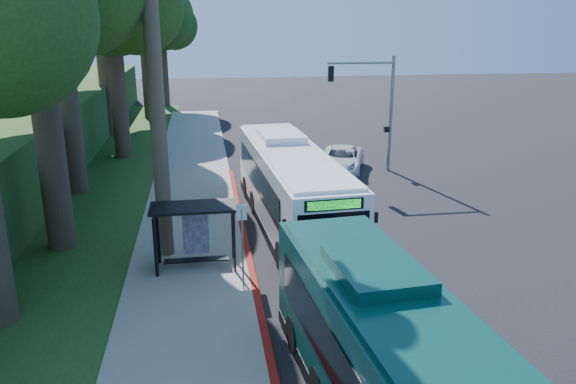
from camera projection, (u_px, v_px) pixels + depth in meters
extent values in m
plane|color=black|center=(356.00, 231.00, 25.03)|extent=(140.00, 140.00, 0.00)
cube|color=gray|center=(190.00, 239.00, 23.96)|extent=(4.50, 70.00, 0.12)
cube|color=maroon|center=(252.00, 276.00, 20.51)|extent=(0.25, 30.00, 0.13)
cube|color=#234719|center=(76.00, 209.00, 27.87)|extent=(8.00, 70.00, 0.06)
cube|color=black|center=(194.00, 207.00, 20.45)|extent=(3.20, 1.50, 0.10)
cube|color=black|center=(156.00, 242.00, 20.62)|extent=(0.06, 1.30, 2.20)
cube|color=navy|center=(196.00, 232.00, 21.48)|extent=(1.00, 0.12, 1.70)
cube|color=black|center=(197.00, 260.00, 20.96)|extent=(2.40, 0.40, 0.06)
cube|color=black|center=(158.00, 236.00, 21.19)|extent=(0.08, 0.08, 2.40)
cube|color=black|center=(233.00, 232.00, 21.60)|extent=(0.08, 0.08, 2.40)
cube|color=black|center=(156.00, 249.00, 20.06)|extent=(0.08, 0.08, 2.40)
cube|color=black|center=(234.00, 244.00, 20.46)|extent=(0.08, 0.08, 2.40)
cylinder|color=gray|center=(243.00, 251.00, 19.08)|extent=(0.06, 0.06, 3.00)
cube|color=white|center=(242.00, 212.00, 18.67)|extent=(0.35, 0.04, 0.55)
cylinder|color=gray|center=(391.00, 115.00, 34.13)|extent=(0.20, 0.20, 7.00)
cylinder|color=gray|center=(361.00, 63.00, 32.93)|extent=(4.00, 0.14, 0.14)
cube|color=black|center=(331.00, 74.00, 32.85)|extent=(0.30, 0.30, 0.90)
cube|color=black|center=(386.00, 129.00, 34.36)|extent=(0.25, 0.25, 0.35)
cylinder|color=#4C3F2D|center=(156.00, 92.00, 20.51)|extent=(0.60, 0.60, 13.00)
cylinder|color=#382B1E|center=(47.00, 122.00, 21.68)|extent=(1.10, 1.10, 10.50)
cylinder|color=#382B1E|center=(65.00, 82.00, 28.88)|extent=(1.18, 1.18, 11.90)
cylinder|color=#382B1E|center=(118.00, 85.00, 36.97)|extent=(1.06, 1.06, 9.80)
sphere|color=#1F3B10|center=(136.00, 7.00, 34.57)|extent=(5.88, 5.88, 5.88)
sphere|color=#1F3B10|center=(90.00, 3.00, 36.62)|extent=(5.46, 5.46, 5.46)
cylinder|color=#382B1E|center=(105.00, 65.00, 44.03)|extent=(1.14, 1.14, 11.20)
cylinder|color=#382B1E|center=(147.00, 70.00, 52.26)|extent=(1.02, 1.02, 9.10)
sphere|color=#1F3B10|center=(142.00, 7.00, 50.61)|extent=(8.00, 8.00, 8.00)
sphere|color=#1F3B10|center=(160.00, 19.00, 50.01)|extent=(5.60, 5.60, 5.60)
sphere|color=#1F3B10|center=(129.00, 16.00, 51.96)|extent=(5.20, 5.20, 5.20)
cylinder|color=#382B1E|center=(163.00, 67.00, 60.06)|extent=(0.98, 0.98, 8.40)
sphere|color=#1F3B10|center=(160.00, 16.00, 58.54)|extent=(7.00, 7.00, 7.00)
sphere|color=#1F3B10|center=(174.00, 26.00, 58.03)|extent=(4.90, 4.90, 4.90)
sphere|color=#1F3B10|center=(149.00, 23.00, 59.73)|extent=(4.55, 4.55, 4.55)
cube|color=white|center=(291.00, 186.00, 24.87)|extent=(3.59, 13.37, 3.14)
cube|color=black|center=(291.00, 221.00, 25.35)|extent=(3.62, 13.43, 0.39)
cube|color=black|center=(288.00, 177.00, 25.30)|extent=(3.48, 10.47, 1.21)
cube|color=black|center=(333.00, 234.00, 18.67)|extent=(2.48, 0.28, 1.54)
cube|color=black|center=(265.00, 147.00, 30.89)|extent=(2.25, 0.27, 1.10)
cube|color=#19E533|center=(334.00, 204.00, 18.35)|extent=(1.83, 0.22, 0.31)
cube|color=white|center=(291.00, 151.00, 24.39)|extent=(3.32, 12.69, 0.13)
cube|color=white|center=(281.00, 137.00, 26.40)|extent=(2.13, 2.87, 0.39)
cylinder|color=black|center=(282.00, 256.00, 21.08)|extent=(0.40, 1.12, 1.10)
cylinder|color=black|center=(347.00, 250.00, 21.59)|extent=(0.40, 1.12, 1.10)
cylinder|color=black|center=(247.00, 187.00, 29.73)|extent=(0.40, 1.12, 1.10)
cylinder|color=black|center=(294.00, 184.00, 30.23)|extent=(0.40, 1.12, 1.10)
cube|color=black|center=(402.00, 364.00, 11.73)|extent=(3.57, 10.01, 1.15)
cube|color=black|center=(322.00, 255.00, 17.03)|extent=(2.14, 0.31, 1.05)
cube|color=#0A3932|center=(417.00, 323.00, 10.88)|extent=(3.47, 12.12, 0.13)
cube|color=#0A3932|center=(376.00, 270.00, 12.77)|extent=(2.09, 2.77, 0.37)
cylinder|color=black|center=(295.00, 334.00, 15.89)|extent=(0.40, 1.07, 1.05)
cylinder|color=black|center=(375.00, 323.00, 16.44)|extent=(0.40, 1.07, 1.05)
imported|color=silver|center=(341.00, 159.00, 34.69)|extent=(4.19, 5.95, 1.51)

